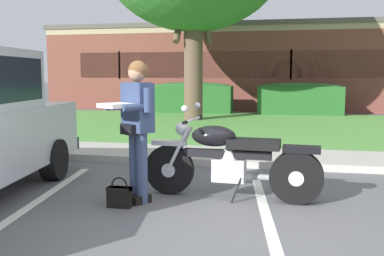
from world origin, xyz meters
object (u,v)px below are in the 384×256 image
object	(u,v)px
motorcycle	(238,161)
hedge_left	(192,97)
rider_person	(136,120)
handbag	(119,195)
hedge_center_left	(300,98)
brick_building	(290,68)

from	to	relation	value
motorcycle	hedge_left	world-z (taller)	hedge_left
hedge_left	rider_person	bearing A→B (deg)	-80.98
motorcycle	handbag	bearing A→B (deg)	-153.74
motorcycle	handbag	xyz separation A→B (m)	(-1.31, -0.65, -0.34)
hedge_center_left	brick_building	world-z (taller)	brick_building
rider_person	hedge_left	world-z (taller)	rider_person
brick_building	motorcycle	bearing A→B (deg)	-92.24
rider_person	motorcycle	bearing A→B (deg)	19.35
hedge_center_left	hedge_left	bearing A→B (deg)	180.00
handbag	hedge_center_left	bearing A→B (deg)	79.18
handbag	brick_building	xyz separation A→B (m)	(2.02, 18.74, 1.73)
rider_person	hedge_center_left	world-z (taller)	rider_person
hedge_center_left	handbag	bearing A→B (deg)	-100.82
motorcycle	rider_person	bearing A→B (deg)	-160.65
handbag	hedge_left	xyz separation A→B (m)	(-1.79, 12.38, 0.51)
handbag	hedge_left	size ratio (longest dim) A/B	0.11
motorcycle	hedge_left	distance (m)	12.14
rider_person	brick_building	distance (m)	18.62
hedge_center_left	rider_person	bearing A→B (deg)	-100.39
handbag	hedge_left	world-z (taller)	hedge_left
motorcycle	rider_person	distance (m)	1.35
handbag	hedge_center_left	world-z (taller)	hedge_center_left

